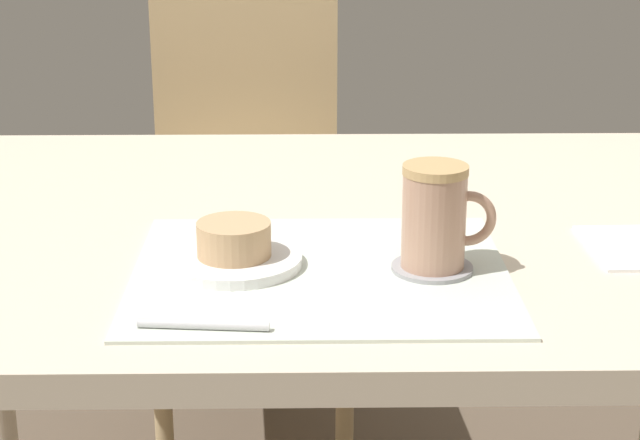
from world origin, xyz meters
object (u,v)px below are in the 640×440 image
(pastry_plate, at_px, (235,260))
(pastry, at_px, (234,239))
(wooden_chair, at_px, (249,198))
(dining_table, at_px, (338,271))
(coffee_mug, at_px, (436,216))

(pastry_plate, distance_m, pastry, 0.03)
(pastry, bearing_deg, wooden_chair, 92.15)
(dining_table, relative_size, pastry, 15.27)
(pastry_plate, bearing_deg, pastry, 0.00)
(dining_table, bearing_deg, wooden_chair, 101.16)
(coffee_mug, bearing_deg, dining_table, 117.50)
(dining_table, distance_m, pastry, 0.24)
(dining_table, distance_m, pastry_plate, 0.23)
(pastry, relative_size, coffee_mug, 0.72)
(dining_table, bearing_deg, coffee_mug, -62.50)
(wooden_chair, bearing_deg, pastry_plate, 88.44)
(coffee_mug, bearing_deg, wooden_chair, 104.54)
(pastry, bearing_deg, pastry_plate, 0.00)
(wooden_chair, relative_size, pastry_plate, 6.14)
(pastry_plate, bearing_deg, wooden_chair, 92.15)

